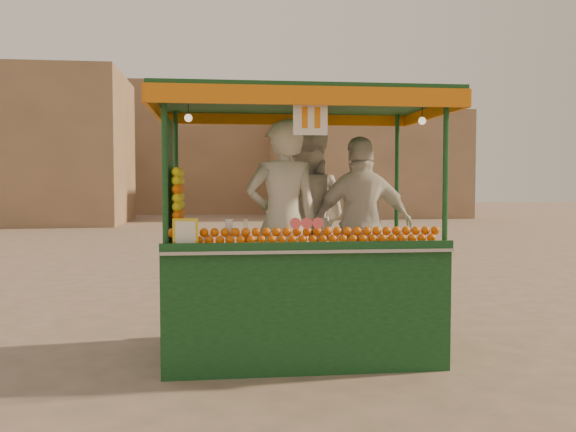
{
  "coord_description": "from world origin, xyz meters",
  "views": [
    {
      "loc": [
        -0.33,
        -5.91,
        1.59
      ],
      "look_at": [
        0.34,
        -0.23,
        1.29
      ],
      "focal_mm": 38.28,
      "sensor_mm": 36.0,
      "label": 1
    }
  ],
  "objects": [
    {
      "name": "juice_cart",
      "position": [
        0.36,
        -0.34,
        0.78
      ],
      "size": [
        2.65,
        1.72,
        2.41
      ],
      "color": "#0F3916",
      "rests_on": "ground"
    },
    {
      "name": "ground",
      "position": [
        0.0,
        0.0,
        0.0
      ],
      "size": [
        90.0,
        90.0,
        0.0
      ],
      "primitive_type": "plane",
      "color": "brown",
      "rests_on": "ground"
    },
    {
      "name": "vendor_right",
      "position": [
        1.1,
        -0.03,
        1.17
      ],
      "size": [
        1.07,
        0.49,
        1.78
      ],
      "rotation": [
        0.0,
        0.0,
        3.2
      ],
      "color": "silver",
      "rests_on": "ground"
    },
    {
      "name": "vendor_middle",
      "position": [
        0.58,
        0.29,
        1.22
      ],
      "size": [
        1.13,
        1.03,
        1.89
      ],
      "rotation": [
        0.0,
        0.0,
        2.71
      ],
      "color": "white",
      "rests_on": "ground"
    },
    {
      "name": "building_center",
      "position": [
        -2.0,
        30.0,
        3.5
      ],
      "size": [
        14.0,
        7.0,
        7.0
      ],
      "primitive_type": "cube",
      "color": "#A17C5B",
      "rests_on": "ground"
    },
    {
      "name": "vendor_left",
      "position": [
        0.29,
        -0.25,
        1.23
      ],
      "size": [
        0.74,
        0.53,
        1.9
      ],
      "rotation": [
        0.0,
        0.0,
        3.25
      ],
      "color": "beige",
      "rests_on": "ground"
    },
    {
      "name": "building_right",
      "position": [
        7.0,
        24.0,
        2.5
      ],
      "size": [
        9.0,
        6.0,
        5.0
      ],
      "primitive_type": "cube",
      "color": "#A17C5B",
      "rests_on": "ground"
    }
  ]
}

